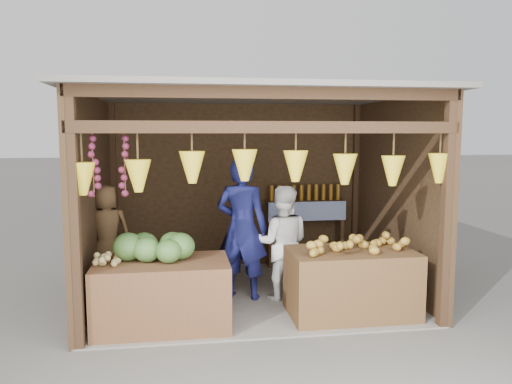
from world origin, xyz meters
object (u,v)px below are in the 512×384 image
counter_left (162,295)px  vendor_seated (107,231)px  woman_standing (282,243)px  counter_right (351,283)px  man_standing (242,228)px

counter_left → vendor_seated: 1.39m
woman_standing → counter_right: bearing=147.2°
counter_left → counter_right: size_ratio=1.00×
counter_left → vendor_seated: size_ratio=1.23×
vendor_seated → counter_left: bearing=120.4°
man_standing → woman_standing: (0.51, -0.11, -0.18)m
counter_left → woman_standing: bearing=26.6°
woman_standing → vendor_seated: bearing=5.1°
counter_left → man_standing: size_ratio=0.79×
counter_left → counter_right: bearing=1.1°
counter_right → man_standing: bearing=145.6°
counter_left → woman_standing: 1.71m
man_standing → counter_left: bearing=65.9°
woman_standing → vendor_seated: vendor_seated is taller
man_standing → woman_standing: 0.55m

